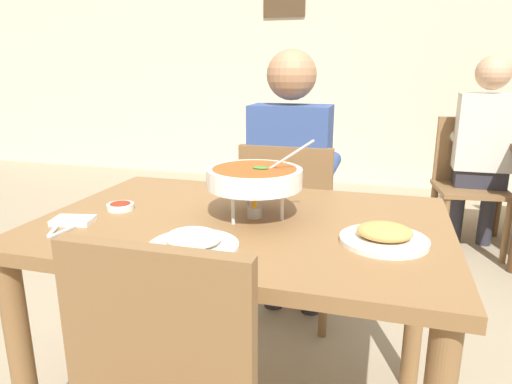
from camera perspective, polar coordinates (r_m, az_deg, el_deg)
cafe_rear_partition at (r=5.05m, az=11.87°, el=17.99°), size 10.00×0.10×3.00m
dining_table_main at (r=1.49m, az=-1.61°, el=-7.56°), size 1.26×0.87×0.77m
chair_diner_main at (r=2.19m, az=4.13°, el=-3.98°), size 0.44×0.44×0.90m
diner_main at (r=2.16m, az=4.43°, el=2.22°), size 0.40×0.45×1.31m
curry_bowl at (r=1.43m, az=-0.19°, el=1.73°), size 0.33×0.30×0.26m
rice_plate at (r=1.22m, az=-7.81°, el=-6.20°), size 0.24×0.24×0.06m
appetizer_plate at (r=1.30m, az=15.66°, el=-5.29°), size 0.24×0.24×0.06m
sauce_dish at (r=1.61m, az=-16.51°, el=-1.72°), size 0.09×0.09×0.02m
napkin_folded at (r=1.52m, az=-21.80°, el=-3.32°), size 0.13×0.10×0.02m
fork_utensil at (r=1.50m, az=-23.54°, el=-3.94°), size 0.08×0.16×0.01m
spoon_utensil at (r=1.47m, az=-22.03°, el=-4.17°), size 0.03×0.17×0.01m
chair_bg_middle at (r=3.48m, az=24.90°, el=1.85°), size 0.49×0.49×0.90m
chair_bg_right at (r=3.95m, az=26.39°, el=3.12°), size 0.47×0.47×0.90m
patron_bg_middle at (r=3.43m, az=26.42°, el=5.54°), size 0.40×0.45×1.31m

